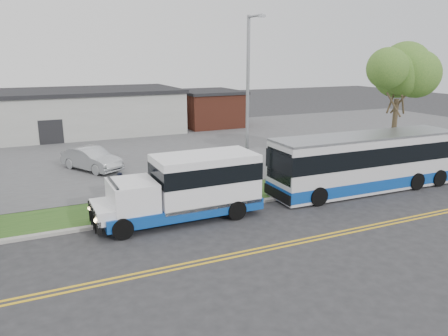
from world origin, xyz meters
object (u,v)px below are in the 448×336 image
streetlight_near (248,101)px  tree_east (399,78)px  parked_car_a (92,159)px  shuttle_bus (190,185)px  transit_bus (366,162)px  pedestrian (120,187)px

streetlight_near → tree_east: bearing=1.4°
parked_car_a → tree_east: bearing=-54.6°
shuttle_bus → transit_bus: transit_bus is taller
streetlight_near → pedestrian: 8.19m
transit_bus → parked_car_a: size_ratio=2.51×
pedestrian → tree_east: bearing=172.3°
streetlight_near → shuttle_bus: size_ratio=1.19×
tree_east → shuttle_bus: tree_east is taller
pedestrian → parked_car_a: bearing=-91.9°
streetlight_near → pedestrian: bearing=169.5°
tree_east → parked_car_a: size_ratio=1.78×
tree_east → streetlight_near: (-11.00, -0.27, -0.97)m
transit_bus → streetlight_near: bearing=163.0°
tree_east → transit_bus: bearing=-151.6°
shuttle_bus → parked_car_a: bearing=105.1°
parked_car_a → transit_bus: bearing=-68.0°
tree_east → transit_bus: (-4.44, -2.40, -4.56)m
streetlight_near → shuttle_bus: streetlight_near is taller
streetlight_near → shuttle_bus: 5.93m
tree_east → parked_car_a: tree_east is taller
streetlight_near → parked_car_a: bearing=129.5°
streetlight_near → shuttle_bus: (-4.19, -2.12, -3.61)m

